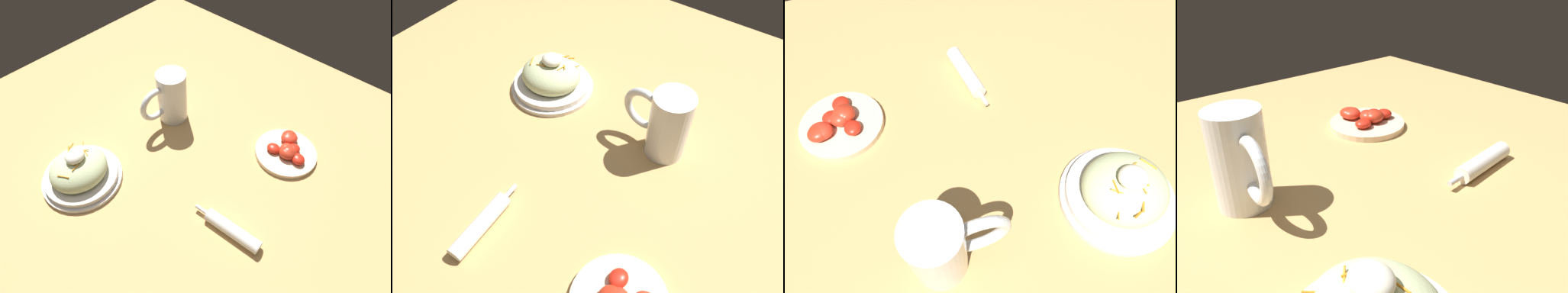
# 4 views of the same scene
# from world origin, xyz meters

# --- Properties ---
(ground_plane) EXTENTS (1.43, 1.43, 0.00)m
(ground_plane) POSITION_xyz_m (0.00, 0.00, 0.00)
(ground_plane) COLOR tan
(salad_plate) EXTENTS (0.21, 0.21, 0.11)m
(salad_plate) POSITION_xyz_m (0.18, -0.15, 0.04)
(salad_plate) COLOR silver
(salad_plate) RESTS_ON ground_plane
(beer_mug) EXTENTS (0.16, 0.09, 0.16)m
(beer_mug) POSITION_xyz_m (-0.15, -0.13, 0.07)
(beer_mug) COLOR white
(beer_mug) RESTS_ON ground_plane
(napkin_roll) EXTENTS (0.04, 0.18, 0.03)m
(napkin_roll) POSITION_xyz_m (0.04, 0.25, 0.02)
(napkin_roll) COLOR white
(napkin_roll) RESTS_ON ground_plane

